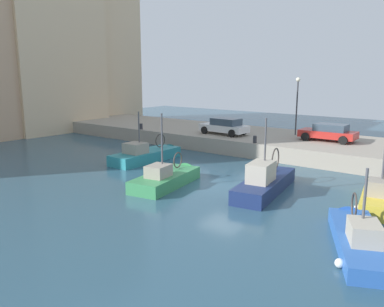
# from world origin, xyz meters

# --- Properties ---
(water_surface) EXTENTS (80.00, 80.00, 0.00)m
(water_surface) POSITION_xyz_m (0.00, 0.00, 0.00)
(water_surface) COLOR #2D5166
(water_surface) RESTS_ON ground
(quay_wall) EXTENTS (9.00, 56.00, 1.20)m
(quay_wall) POSITION_xyz_m (11.50, 0.00, 0.60)
(quay_wall) COLOR #9E9384
(quay_wall) RESTS_ON ground
(fishing_boat_navy) EXTENTS (7.13, 2.65, 4.87)m
(fishing_boat_navy) POSITION_xyz_m (0.34, -2.59, 0.17)
(fishing_boat_navy) COLOR navy
(fishing_boat_navy) RESTS_ON ground
(fishing_boat_teal) EXTENTS (6.62, 2.18, 4.57)m
(fishing_boat_teal) POSITION_xyz_m (1.99, 7.93, 0.11)
(fishing_boat_teal) COLOR teal
(fishing_boat_teal) RESTS_ON ground
(fishing_boat_yellow) EXTENTS (6.09, 2.55, 3.78)m
(fishing_boat_yellow) POSITION_xyz_m (1.76, -8.10, 0.11)
(fishing_boat_yellow) COLOR gold
(fishing_boat_yellow) RESTS_ON ground
(fishing_boat_blue) EXTENTS (6.51, 4.05, 3.87)m
(fishing_boat_blue) POSITION_xyz_m (-3.88, -8.53, 0.10)
(fishing_boat_blue) COLOR #2D60B7
(fishing_boat_blue) RESTS_ON ground
(fishing_boat_green) EXTENTS (6.04, 2.75, 5.08)m
(fishing_boat_green) POSITION_xyz_m (-1.94, 2.55, 0.09)
(fishing_boat_green) COLOR #388951
(fishing_boat_green) RESTS_ON ground
(parked_car_white) EXTENTS (2.12, 4.35, 1.41)m
(parked_car_white) POSITION_xyz_m (9.52, 6.12, 1.92)
(parked_car_white) COLOR silver
(parked_car_white) RESTS_ON quay_wall
(parked_car_red) EXTENTS (2.10, 4.24, 1.34)m
(parked_car_red) POSITION_xyz_m (11.61, -2.11, 1.89)
(parked_car_red) COLOR red
(parked_car_red) RESTS_ON quay_wall
(mooring_bollard_mid) EXTENTS (0.28, 0.28, 0.55)m
(mooring_bollard_mid) POSITION_xyz_m (7.35, 2.00, 1.48)
(mooring_bollard_mid) COLOR #2D2D33
(mooring_bollard_mid) RESTS_ON quay_wall
(mooring_bollard_north) EXTENTS (0.28, 0.28, 0.55)m
(mooring_bollard_north) POSITION_xyz_m (7.35, 14.00, 1.48)
(mooring_bollard_north) COLOR #2D2D33
(mooring_bollard_north) RESTS_ON quay_wall
(quay_streetlamp) EXTENTS (0.36, 0.36, 4.83)m
(quay_streetlamp) POSITION_xyz_m (13.00, 1.18, 4.45)
(quay_streetlamp) COLOR #38383D
(quay_streetlamp) RESTS_ON quay_wall
(waterfront_building_west_mid) EXTENTS (11.07, 8.47, 20.53)m
(waterfront_building_west_mid) POSITION_xyz_m (6.84, 28.15, 10.29)
(waterfront_building_west_mid) COLOR beige
(waterfront_building_west_mid) RESTS_ON ground
(waterfront_building_central) EXTENTS (9.29, 6.32, 23.50)m
(waterfront_building_central) POSITION_xyz_m (14.85, 28.64, 11.77)
(waterfront_building_central) COLOR beige
(waterfront_building_central) RESTS_ON ground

